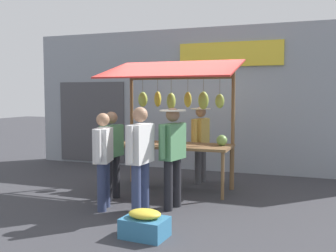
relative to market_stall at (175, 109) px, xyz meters
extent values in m
plane|color=#38383D|center=(0.02, 0.05, -1.55)|extent=(40.00, 40.00, 0.00)
cube|color=#8C939E|center=(0.02, -2.15, 0.15)|extent=(9.00, 0.25, 3.40)
cube|color=yellow|center=(-0.65, -2.01, 1.20)|extent=(2.40, 0.06, 0.56)
cube|color=#47474C|center=(3.02, -2.02, -0.45)|extent=(1.90, 0.04, 2.10)
cube|color=brown|center=(0.02, 0.05, -0.69)|extent=(2.20, 0.90, 0.05)
cylinder|color=brown|center=(1.06, 0.44, -1.13)|extent=(0.06, 0.06, 0.83)
cylinder|color=brown|center=(-1.02, 0.44, -1.13)|extent=(0.06, 0.06, 0.83)
cylinder|color=brown|center=(1.06, -0.34, -1.13)|extent=(0.06, 0.06, 0.83)
cylinder|color=brown|center=(-1.02, -0.34, -1.13)|extent=(0.06, 0.06, 0.83)
cylinder|color=brown|center=(1.08, -0.35, -0.37)|extent=(0.07, 0.07, 2.35)
cylinder|color=brown|center=(-1.04, -0.35, -0.37)|extent=(0.07, 0.07, 2.35)
cylinder|color=brown|center=(0.02, -0.35, 0.60)|extent=(2.12, 0.06, 0.06)
cube|color=#B72D28|center=(0.02, 0.20, 0.75)|extent=(2.50, 1.46, 0.39)
cylinder|color=brown|center=(-0.79, -0.30, 0.44)|extent=(0.01, 0.01, 0.32)
ellipsoid|color=#B2CC4C|center=(-0.79, -0.30, 0.15)|extent=(0.20, 0.17, 0.27)
cylinder|color=brown|center=(-0.47, -0.33, 0.47)|extent=(0.01, 0.01, 0.27)
ellipsoid|color=#B2CC4C|center=(-0.47, -0.33, 0.16)|extent=(0.22, 0.18, 0.35)
cylinder|color=brown|center=(-0.15, -0.32, 0.46)|extent=(0.01, 0.01, 0.27)
ellipsoid|color=yellow|center=(-0.15, -0.32, 0.17)|extent=(0.18, 0.15, 0.30)
cylinder|color=brown|center=(0.19, -0.32, 0.46)|extent=(0.01, 0.01, 0.29)
ellipsoid|color=#B2CC4C|center=(0.19, -0.32, 0.14)|extent=(0.23, 0.24, 0.33)
cylinder|color=brown|center=(0.50, -0.36, 0.47)|extent=(0.01, 0.01, 0.26)
ellipsoid|color=yellow|center=(0.50, -0.36, 0.18)|extent=(0.21, 0.22, 0.31)
cylinder|color=brown|center=(0.83, -0.37, 0.46)|extent=(0.01, 0.01, 0.27)
ellipsoid|color=#B2CC4C|center=(0.83, -0.37, 0.17)|extent=(0.25, 0.22, 0.31)
ellipsoid|color=gold|center=(-0.01, 0.12, -0.62)|extent=(0.22, 0.21, 0.10)
sphere|color=#729E4C|center=(-0.90, -0.04, -0.57)|extent=(0.20, 0.20, 0.20)
cylinder|color=#4C4C51|center=(-0.33, -0.83, -1.16)|extent=(0.14, 0.14, 0.78)
cylinder|color=#4C4C51|center=(-0.30, -0.57, -1.16)|extent=(0.14, 0.14, 0.78)
cube|color=gold|center=(-0.31, -0.70, -0.49)|extent=(0.27, 0.49, 0.55)
cylinder|color=gold|center=(-0.35, -0.99, -0.47)|extent=(0.09, 0.09, 0.51)
cylinder|color=gold|center=(-0.28, -0.41, -0.47)|extent=(0.09, 0.09, 0.51)
sphere|color=#A87A5B|center=(-0.31, -0.70, -0.08)|extent=(0.21, 0.21, 0.21)
cylinder|color=beige|center=(-0.31, -0.70, -0.02)|extent=(0.41, 0.41, 0.02)
cylinder|color=navy|center=(0.60, 1.77, -1.17)|extent=(0.14, 0.14, 0.76)
cylinder|color=navy|center=(0.67, 1.52, -1.17)|extent=(0.14, 0.14, 0.76)
cube|color=silver|center=(0.63, 1.64, -0.52)|extent=(0.33, 0.50, 0.54)
cylinder|color=silver|center=(0.56, 1.92, -0.50)|extent=(0.09, 0.09, 0.49)
cylinder|color=silver|center=(0.71, 1.36, -0.50)|extent=(0.09, 0.09, 0.49)
sphere|color=#A87A5B|center=(0.63, 1.64, -0.12)|extent=(0.21, 0.21, 0.21)
cylinder|color=#232328|center=(0.79, 1.21, -1.17)|extent=(0.14, 0.14, 0.76)
cylinder|color=#232328|center=(0.78, 0.96, -1.17)|extent=(0.14, 0.14, 0.76)
cube|color=#518C5B|center=(0.78, 1.08, -0.52)|extent=(0.25, 0.47, 0.54)
cylinder|color=#518C5B|center=(0.80, 1.37, -0.50)|extent=(0.09, 0.09, 0.49)
cylinder|color=#518C5B|center=(0.77, 0.79, -0.50)|extent=(0.09, 0.09, 0.49)
sphere|color=#8C664C|center=(0.78, 1.08, -0.12)|extent=(0.21, 0.21, 0.21)
cylinder|color=navy|center=(-0.07, 1.94, -1.14)|extent=(0.14, 0.14, 0.81)
cylinder|color=navy|center=(-0.09, 1.67, -1.14)|extent=(0.14, 0.14, 0.81)
cube|color=silver|center=(-0.08, 1.80, -0.45)|extent=(0.26, 0.51, 0.58)
cylinder|color=silver|center=(-0.05, 2.11, -0.43)|extent=(0.09, 0.09, 0.53)
cylinder|color=silver|center=(-0.10, 1.50, -0.43)|extent=(0.09, 0.09, 0.53)
sphere|color=#A87A5B|center=(-0.08, 1.80, -0.02)|extent=(0.22, 0.22, 0.22)
cylinder|color=#232328|center=(-0.36, 1.37, -1.15)|extent=(0.14, 0.14, 0.80)
cylinder|color=#232328|center=(-0.41, 1.11, -1.15)|extent=(0.14, 0.14, 0.80)
cube|color=#518C5B|center=(-0.39, 1.24, -0.47)|extent=(0.31, 0.52, 0.57)
cylinder|color=#518C5B|center=(-0.33, 1.54, -0.44)|extent=(0.09, 0.09, 0.52)
cylinder|color=#518C5B|center=(-0.45, 0.95, -0.44)|extent=(0.09, 0.09, 0.52)
sphere|color=#8C664C|center=(-0.39, 1.24, -0.04)|extent=(0.22, 0.22, 0.22)
cylinder|color=beige|center=(-0.39, 1.24, 0.02)|extent=(0.42, 0.42, 0.02)
cube|color=teal|center=(-0.48, 2.58, -1.42)|extent=(0.60, 0.46, 0.25)
ellipsoid|color=yellow|center=(-0.48, 2.58, -1.25)|extent=(0.43, 0.32, 0.12)
camera|label=1|loc=(-2.44, 7.12, 0.27)|focal=42.33mm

